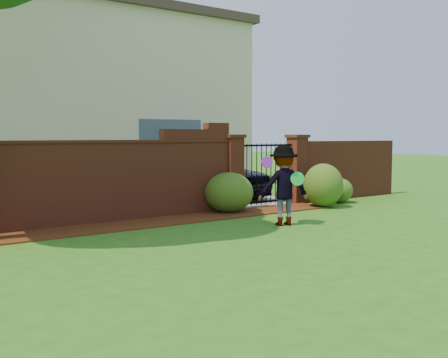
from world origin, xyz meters
TOP-DOWN VIEW (x-y plane):
  - ground at (0.00, 0.00)m, footprint 80.00×80.00m
  - mulch_bed at (-0.95, 3.34)m, footprint 11.10×1.08m
  - brick_wall at (-2.01, 4.00)m, footprint 8.70×0.31m
  - brick_wall_return at (6.60, 4.00)m, footprint 4.00×0.25m
  - pillar_left at (2.40, 4.00)m, footprint 0.50×0.50m
  - pillar_right at (4.60, 4.00)m, footprint 0.50×0.50m
  - iron_gate at (3.50, 4.00)m, footprint 1.78×0.03m
  - driveway at (3.50, 8.00)m, footprint 3.20×8.00m
  - house at (1.00, 12.00)m, footprint 12.40×6.40m
  - car at (3.42, 6.33)m, footprint 2.11×4.49m
  - shrub_left at (2.04, 3.66)m, footprint 1.19×1.19m
  - shrub_middle at (4.57, 2.99)m, footprint 1.03×1.03m
  - shrub_right at (5.61, 3.39)m, footprint 0.77×0.77m
  - man at (1.90, 1.54)m, footprint 1.22×0.95m
  - frisbee_purple at (1.49, 1.60)m, footprint 0.25×0.15m
  - frisbee_green at (2.02, 1.27)m, footprint 0.27×0.22m

SIDE VIEW (x-z plane):
  - ground at x=0.00m, z-range -0.01..0.00m
  - driveway at x=3.50m, z-range 0.00..0.01m
  - mulch_bed at x=-0.95m, z-range 0.00..0.03m
  - shrub_right at x=5.61m, z-range 0.00..0.69m
  - shrub_left at x=2.04m, z-range 0.00..0.97m
  - shrub_middle at x=4.57m, z-range 0.00..1.13m
  - car at x=3.42m, z-range 0.00..1.49m
  - man at x=1.90m, z-range 0.00..1.65m
  - brick_wall_return at x=6.60m, z-range 0.00..1.70m
  - iron_gate at x=3.50m, z-range 0.05..1.65m
  - brick_wall at x=-2.01m, z-range -0.15..2.01m
  - pillar_left at x=2.40m, z-range 0.02..1.90m
  - pillar_right at x=4.60m, z-range 0.02..1.90m
  - frisbee_green at x=2.02m, z-range 0.84..1.12m
  - frisbee_purple at x=1.49m, z-range 1.20..1.44m
  - house at x=1.00m, z-range 0.01..6.31m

